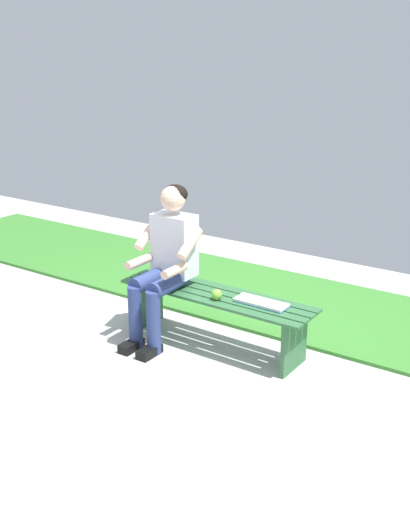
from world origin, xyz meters
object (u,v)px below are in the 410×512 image
Objects in this scene: bench_near at (216,306)px; book_open at (261,303)px; apple at (217,295)px; person_seated at (165,258)px.

book_open is (-0.39, -0.01, 0.12)m from bench_near.
apple reaches higher than bench_near.
apple is (-0.07, 0.10, 0.15)m from bench_near.
person_seated is 0.52m from apple.
person_seated is 14.92× the size of apple.
person_seated reaches higher than bench_near.
person_seated is at bearing 8.93° from book_open.
bench_near is 3.93× the size of book_open.
person_seated is 3.01× the size of book_open.
book_open is at bearing -160.63° from apple.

